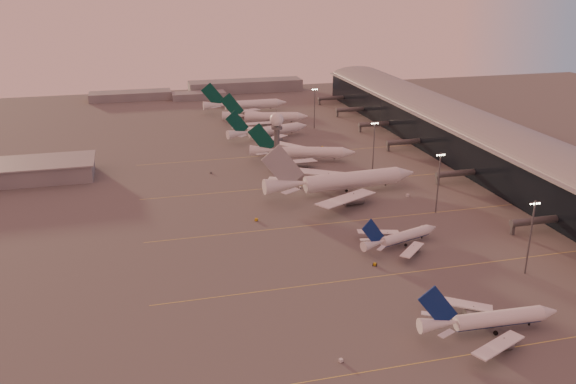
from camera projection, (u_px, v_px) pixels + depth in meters
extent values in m
plane|color=#4D4A4A|center=(355.00, 296.00, 182.21)|extent=(700.00, 700.00, 0.00)
cube|color=#E6D051|center=(512.00, 347.00, 157.50)|extent=(180.00, 0.25, 0.02)
cube|color=#E6D051|center=(431.00, 270.00, 198.41)|extent=(180.00, 0.25, 0.02)
cube|color=#E6D051|center=(378.00, 218.00, 239.31)|extent=(180.00, 0.25, 0.02)
cube|color=#E6D051|center=(340.00, 182.00, 280.21)|extent=(180.00, 0.25, 0.02)
cube|color=#E6D051|center=(309.00, 153.00, 325.66)|extent=(180.00, 0.25, 0.02)
cube|color=black|center=(481.00, 146.00, 304.70)|extent=(36.00, 360.00, 18.00)
cylinder|color=gray|center=(483.00, 128.00, 301.61)|extent=(10.08, 360.00, 10.08)
cube|color=gray|center=(483.00, 128.00, 301.55)|extent=(40.00, 362.00, 0.80)
cylinder|color=#55575D|center=(537.00, 221.00, 225.55)|extent=(22.00, 2.80, 2.80)
cube|color=#55575D|center=(513.00, 229.00, 223.97)|extent=(1.20, 1.20, 4.40)
cylinder|color=#55575D|center=(458.00, 173.00, 278.27)|extent=(22.00, 2.80, 2.80)
cube|color=#55575D|center=(438.00, 180.00, 276.69)|extent=(1.20, 1.20, 4.40)
cylinder|color=#55575D|center=(406.00, 142.00, 329.17)|extent=(22.00, 2.80, 2.80)
cube|color=#55575D|center=(388.00, 147.00, 327.59)|extent=(1.20, 1.20, 4.40)
cylinder|color=#55575D|center=(376.00, 124.00, 367.34)|extent=(22.00, 2.80, 2.80)
cube|color=#55575D|center=(360.00, 129.00, 365.76)|extent=(1.20, 1.20, 4.40)
cylinder|color=#55575D|center=(352.00, 109.00, 405.52)|extent=(22.00, 2.80, 2.80)
cube|color=#55575D|center=(337.00, 114.00, 403.94)|extent=(1.20, 1.20, 4.40)
cylinder|color=#55575D|center=(333.00, 98.00, 441.88)|extent=(22.00, 2.80, 2.80)
cube|color=#55575D|center=(319.00, 102.00, 440.30)|extent=(1.20, 1.20, 4.40)
cube|color=slate|center=(3.00, 173.00, 279.65)|extent=(80.00, 25.00, 8.00)
cube|color=gray|center=(1.00, 165.00, 278.21)|extent=(82.00, 27.00, 0.60)
cylinder|color=#55575D|center=(277.00, 151.00, 288.69)|extent=(2.60, 2.60, 22.00)
cylinder|color=#55575D|center=(277.00, 128.00, 284.75)|extent=(5.20, 5.20, 1.20)
sphere|color=white|center=(277.00, 119.00, 283.41)|extent=(6.40, 6.40, 6.40)
cylinder|color=#55575D|center=(277.00, 112.00, 282.14)|extent=(0.16, 0.16, 2.00)
cylinder|color=#55575D|center=(530.00, 238.00, 191.67)|extent=(0.56, 0.56, 25.00)
cube|color=#55575D|center=(535.00, 202.00, 187.55)|extent=(3.60, 0.25, 0.25)
sphere|color=#FFEABF|center=(531.00, 204.00, 187.33)|extent=(0.56, 0.56, 0.56)
sphere|color=#FFEABF|center=(534.00, 204.00, 187.57)|extent=(0.56, 0.56, 0.56)
sphere|color=#FFEABF|center=(537.00, 203.00, 187.81)|extent=(0.56, 0.56, 0.56)
sphere|color=#FFEABF|center=(539.00, 203.00, 188.04)|extent=(0.56, 0.56, 0.56)
cylinder|color=#55575D|center=(438.00, 183.00, 240.95)|extent=(0.56, 0.56, 25.00)
cube|color=#55575D|center=(441.00, 154.00, 236.83)|extent=(3.60, 0.25, 0.25)
sphere|color=#FFEABF|center=(437.00, 155.00, 236.61)|extent=(0.56, 0.56, 0.56)
sphere|color=#FFEABF|center=(440.00, 155.00, 236.85)|extent=(0.56, 0.56, 0.56)
sphere|color=#FFEABF|center=(442.00, 155.00, 237.09)|extent=(0.56, 0.56, 0.56)
sphere|color=#FFEABF|center=(444.00, 155.00, 237.32)|extent=(0.56, 0.56, 0.56)
cylinder|color=#55575D|center=(374.00, 147.00, 289.75)|extent=(0.56, 0.56, 25.00)
cube|color=#55575D|center=(375.00, 123.00, 285.64)|extent=(3.60, 0.25, 0.25)
sphere|color=#FFEABF|center=(372.00, 124.00, 285.42)|extent=(0.56, 0.56, 0.56)
sphere|color=#FFEABF|center=(374.00, 123.00, 285.66)|extent=(0.56, 0.56, 0.56)
sphere|color=#FFEABF|center=(376.00, 123.00, 285.89)|extent=(0.56, 0.56, 0.56)
sphere|color=#FFEABF|center=(378.00, 123.00, 286.13)|extent=(0.56, 0.56, 0.56)
cylinder|color=#55575D|center=(314.00, 108.00, 371.08)|extent=(0.56, 0.56, 25.00)
cube|color=#55575D|center=(315.00, 89.00, 366.97)|extent=(3.60, 0.25, 0.25)
sphere|color=#FFEABF|center=(312.00, 90.00, 366.75)|extent=(0.56, 0.56, 0.56)
sphere|color=#FFEABF|center=(314.00, 89.00, 366.99)|extent=(0.56, 0.56, 0.56)
sphere|color=#FFEABF|center=(316.00, 89.00, 367.22)|extent=(0.56, 0.56, 0.56)
sphere|color=#FFEABF|center=(317.00, 89.00, 367.46)|extent=(0.56, 0.56, 0.56)
cube|color=slate|center=(130.00, 96.00, 457.82)|extent=(60.00, 18.00, 6.00)
cube|color=slate|center=(246.00, 86.00, 487.72)|extent=(90.00, 20.00, 9.00)
cube|color=slate|center=(199.00, 95.00, 460.75)|extent=(40.00, 15.00, 5.00)
cylinder|color=white|center=(499.00, 320.00, 163.48)|extent=(25.08, 5.32, 4.24)
cylinder|color=navy|center=(498.00, 323.00, 163.81)|extent=(24.53, 4.11, 3.05)
cone|color=white|center=(548.00, 314.00, 166.41)|extent=(5.00, 4.45, 4.24)
cone|color=white|center=(438.00, 326.00, 159.81)|extent=(10.62, 4.69, 4.24)
cube|color=white|center=(498.00, 347.00, 152.94)|extent=(18.07, 11.53, 1.33)
cylinder|color=gray|center=(503.00, 347.00, 156.47)|extent=(4.94, 2.96, 2.76)
cube|color=gray|center=(504.00, 343.00, 156.06)|extent=(0.35, 0.29, 1.70)
cube|color=white|center=(459.00, 305.00, 172.11)|extent=(17.65, 12.74, 1.33)
cylinder|color=gray|center=(473.00, 314.00, 171.11)|extent=(4.94, 2.96, 2.76)
cube|color=gray|center=(473.00, 311.00, 170.70)|extent=(0.35, 0.29, 1.70)
cube|color=navy|center=(438.00, 309.00, 157.91)|extent=(11.65, 0.90, 12.64)
cube|color=white|center=(446.00, 336.00, 155.35)|extent=(5.14, 3.58, 0.28)
cube|color=white|center=(430.00, 316.00, 164.21)|extent=(5.10, 3.89, 0.28)
cylinder|color=black|center=(529.00, 325.00, 166.34)|extent=(0.56, 0.56, 1.12)
cylinder|color=black|center=(486.00, 325.00, 166.32)|extent=(1.25, 0.61, 1.23)
cylinder|color=black|center=(495.00, 335.00, 161.80)|extent=(1.25, 0.61, 1.23)
cylinder|color=white|center=(406.00, 237.00, 215.62)|extent=(21.07, 9.75, 3.57)
cylinder|color=navy|center=(406.00, 239.00, 215.90)|extent=(20.37, 8.67, 2.57)
cone|color=white|center=(431.00, 229.00, 221.89)|extent=(4.95, 4.63, 3.57)
cone|color=white|center=(373.00, 245.00, 208.02)|extent=(9.46, 6.06, 3.57)
cube|color=white|center=(412.00, 251.00, 206.28)|extent=(13.13, 13.30, 1.12)
cylinder|color=gray|center=(413.00, 251.00, 209.77)|extent=(4.57, 3.44, 2.32)
cube|color=gray|center=(413.00, 249.00, 209.42)|extent=(0.34, 0.31, 1.43)
cube|color=white|center=(378.00, 233.00, 220.24)|extent=(15.56, 6.19, 1.12)
cylinder|color=gray|center=(387.00, 238.00, 220.43)|extent=(4.57, 3.44, 2.32)
cube|color=gray|center=(387.00, 235.00, 220.09)|extent=(0.34, 0.31, 1.43)
cube|color=navy|center=(373.00, 234.00, 206.28)|extent=(9.44, 3.28, 10.64)
cube|color=white|center=(381.00, 249.00, 204.78)|extent=(3.99, 3.90, 0.23)
cube|color=white|center=(366.00, 241.00, 211.23)|extent=(4.24, 2.10, 0.23)
cylinder|color=black|center=(422.00, 238.00, 220.45)|extent=(0.47, 0.47, 0.94)
cylinder|color=black|center=(398.00, 242.00, 217.24)|extent=(1.13, 0.76, 1.03)
cylinder|color=black|center=(406.00, 246.00, 213.96)|extent=(1.13, 0.76, 1.03)
cylinder|color=white|center=(352.00, 182.00, 265.58)|extent=(43.62, 9.55, 6.76)
cylinder|color=white|center=(352.00, 186.00, 266.10)|extent=(42.64, 7.61, 4.87)
cone|color=white|center=(405.00, 176.00, 273.21)|extent=(8.80, 7.29, 6.76)
cone|color=white|center=(285.00, 188.00, 256.22)|extent=(18.55, 7.92, 6.76)
cube|color=white|center=(346.00, 202.00, 246.82)|extent=(30.21, 22.45, 2.01)
cylinder|color=gray|center=(353.00, 203.00, 253.10)|extent=(8.64, 4.93, 4.40)
cube|color=gray|center=(353.00, 199.00, 252.57)|extent=(0.34, 0.29, 2.70)
cube|color=white|center=(315.00, 175.00, 278.91)|extent=(31.27, 19.34, 2.01)
cylinder|color=gray|center=(329.00, 182.00, 277.61)|extent=(8.64, 4.93, 4.40)
cube|color=gray|center=(329.00, 179.00, 277.07)|extent=(0.34, 0.29, 2.70)
cube|color=#999BA0|center=(283.00, 170.00, 253.21)|extent=(18.73, 1.59, 20.07)
cube|color=white|center=(291.00, 194.00, 248.58)|extent=(8.83, 6.88, 0.27)
cube|color=white|center=(278.00, 182.00, 263.52)|extent=(8.94, 6.08, 0.27)
cylinder|color=black|center=(385.00, 187.00, 271.86)|extent=(0.55, 0.55, 1.09)
cylinder|color=black|center=(342.00, 190.00, 268.09)|extent=(1.23, 0.62, 1.20)
cylinder|color=black|center=(346.00, 194.00, 263.81)|extent=(1.23, 0.62, 1.20)
cylinder|color=white|center=(310.00, 154.00, 309.63)|extent=(33.30, 14.53, 5.35)
cylinder|color=white|center=(310.00, 156.00, 310.05)|extent=(32.24, 12.90, 3.85)
cone|color=white|center=(349.00, 154.00, 309.03)|extent=(7.67, 6.95, 5.35)
cone|color=white|center=(264.00, 152.00, 310.12)|extent=(14.84, 9.07, 5.35)
cube|color=white|center=(293.00, 164.00, 297.12)|extent=(24.69, 10.27, 1.58)
cylinder|color=gray|center=(301.00, 166.00, 300.84)|extent=(7.14, 5.15, 3.47)
cube|color=gray|center=(301.00, 164.00, 300.41)|extent=(0.33, 0.30, 2.14)
cube|color=white|center=(294.00, 148.00, 323.29)|extent=(21.07, 20.84, 1.58)
cylinder|color=gray|center=(302.00, 154.00, 320.83)|extent=(7.14, 5.15, 3.47)
cube|color=gray|center=(302.00, 152.00, 320.39)|extent=(0.33, 0.30, 2.14)
cube|color=#063D32|center=(262.00, 140.00, 307.95)|extent=(14.19, 4.48, 15.82)
cube|color=white|center=(262.00, 156.00, 304.06)|extent=(6.72, 3.43, 0.23)
cube|color=white|center=(264.00, 149.00, 316.10)|extent=(6.36, 6.11, 0.23)
cylinder|color=black|center=(334.00, 161.00, 310.39)|extent=(0.46, 0.46, 0.92)
cylinder|color=black|center=(304.00, 159.00, 312.74)|extent=(1.10, 0.73, 1.01)
cylinder|color=black|center=(304.00, 161.00, 308.93)|extent=(1.10, 0.73, 1.01)
cylinder|color=white|center=(274.00, 132.00, 353.38)|extent=(32.03, 13.07, 5.13)
cylinder|color=white|center=(274.00, 133.00, 353.78)|extent=(31.05, 11.52, 3.69)
cone|color=white|center=(302.00, 128.00, 362.13)|extent=(7.25, 6.53, 5.13)
cone|color=white|center=(239.00, 135.00, 342.76)|extent=(14.19, 8.36, 5.13)
cube|color=white|center=(273.00, 140.00, 339.14)|extent=(20.56, 19.60, 1.52)
cylinder|color=gray|center=(276.00, 142.00, 344.24)|extent=(6.80, 4.79, 3.33)
cube|color=gray|center=(276.00, 139.00, 343.83)|extent=(0.31, 0.28, 2.05)
cube|color=white|center=(252.00, 130.00, 361.02)|extent=(23.68, 10.48, 1.52)
cylinder|color=gray|center=(260.00, 134.00, 360.95)|extent=(6.80, 4.79, 3.33)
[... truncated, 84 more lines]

